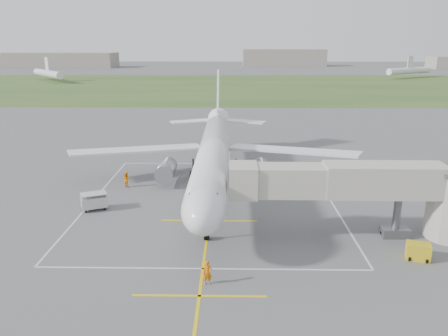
{
  "coord_description": "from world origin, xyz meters",
  "views": [
    {
      "loc": [
        2.36,
        -52.18,
        18.11
      ],
      "look_at": [
        1.44,
        -4.0,
        4.0
      ],
      "focal_mm": 35.0,
      "sensor_mm": 36.0,
      "label": 1
    }
  ],
  "objects_px": {
    "gpu_unit": "(418,252)",
    "jet_bridge": "(375,190)",
    "ramp_worker_nose": "(207,273)",
    "ramp_worker_wing": "(127,179)",
    "baggage_cart": "(94,201)",
    "airliner": "(213,154)"
  },
  "relations": [
    {
      "from": "gpu_unit",
      "to": "jet_bridge",
      "type": "bearing_deg",
      "value": 136.53
    },
    {
      "from": "ramp_worker_nose",
      "to": "ramp_worker_wing",
      "type": "height_order",
      "value": "ramp_worker_wing"
    },
    {
      "from": "jet_bridge",
      "to": "ramp_worker_wing",
      "type": "height_order",
      "value": "jet_bridge"
    },
    {
      "from": "ramp_worker_nose",
      "to": "ramp_worker_wing",
      "type": "distance_m",
      "value": 25.99
    },
    {
      "from": "baggage_cart",
      "to": "ramp_worker_wing",
      "type": "height_order",
      "value": "ramp_worker_wing"
    },
    {
      "from": "baggage_cart",
      "to": "ramp_worker_nose",
      "type": "relative_size",
      "value": 1.63
    },
    {
      "from": "airliner",
      "to": "ramp_worker_nose",
      "type": "relative_size",
      "value": 24.16
    },
    {
      "from": "jet_bridge",
      "to": "baggage_cart",
      "type": "bearing_deg",
      "value": 167.36
    },
    {
      "from": "ramp_worker_wing",
      "to": "jet_bridge",
      "type": "bearing_deg",
      "value": -172.29
    },
    {
      "from": "ramp_worker_nose",
      "to": "airliner",
      "type": "bearing_deg",
      "value": 84.13
    },
    {
      "from": "jet_bridge",
      "to": "baggage_cart",
      "type": "distance_m",
      "value": 29.6
    },
    {
      "from": "gpu_unit",
      "to": "ramp_worker_wing",
      "type": "relative_size",
      "value": 1.14
    },
    {
      "from": "ramp_worker_nose",
      "to": "ramp_worker_wing",
      "type": "relative_size",
      "value": 0.99
    },
    {
      "from": "airliner",
      "to": "gpu_unit",
      "type": "bearing_deg",
      "value": -45.59
    },
    {
      "from": "gpu_unit",
      "to": "ramp_worker_nose",
      "type": "xyz_separation_m",
      "value": [
        -17.85,
        -4.33,
        0.25
      ]
    },
    {
      "from": "ramp_worker_nose",
      "to": "jet_bridge",
      "type": "bearing_deg",
      "value": 23.01
    },
    {
      "from": "airliner",
      "to": "ramp_worker_wing",
      "type": "bearing_deg",
      "value": 179.36
    },
    {
      "from": "jet_bridge",
      "to": "ramp_worker_nose",
      "type": "distance_m",
      "value": 17.99
    },
    {
      "from": "airliner",
      "to": "gpu_unit",
      "type": "height_order",
      "value": "airliner"
    },
    {
      "from": "gpu_unit",
      "to": "ramp_worker_nose",
      "type": "distance_m",
      "value": 18.37
    },
    {
      "from": "baggage_cart",
      "to": "ramp_worker_nose",
      "type": "bearing_deg",
      "value": -72.47
    },
    {
      "from": "ramp_worker_wing",
      "to": "baggage_cart",
      "type": "bearing_deg",
      "value": 113.41
    }
  ]
}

